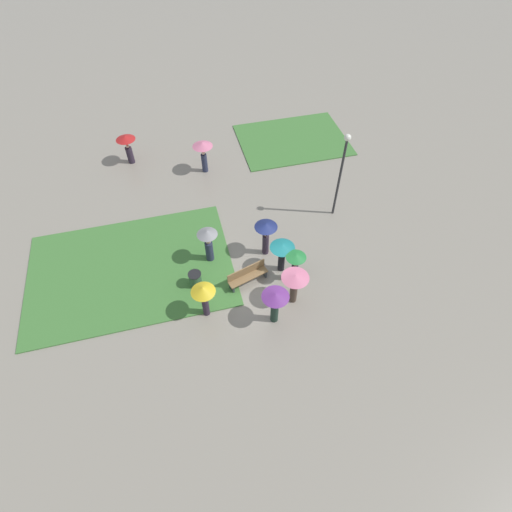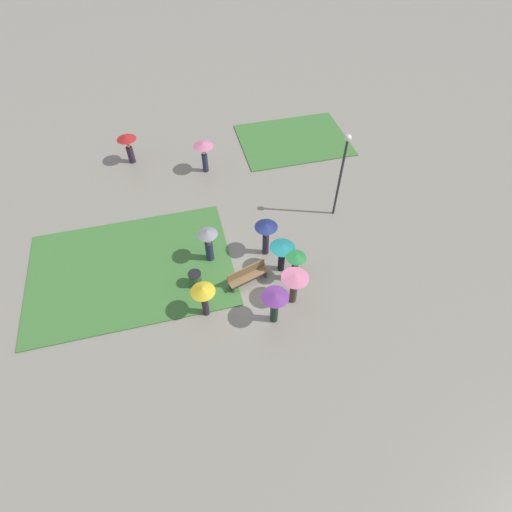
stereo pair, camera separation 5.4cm
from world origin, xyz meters
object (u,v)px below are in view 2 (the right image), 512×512
(crowd_person_teal, at_px, (282,251))
(crowd_person_purple, at_px, (275,301))
(trash_bin, at_px, (195,279))
(crowd_person_navy, at_px, (266,232))
(lone_walker_far_path, at_px, (204,150))
(crowd_person_yellow, at_px, (203,293))
(crowd_person_grey, at_px, (208,241))
(lone_walker_mid_plaza, at_px, (128,143))
(crowd_person_green, at_px, (295,262))
(park_bench, at_px, (247,275))
(crowd_person_pink, at_px, (295,282))
(lamp_post, at_px, (342,167))

(crowd_person_teal, bearing_deg, crowd_person_purple, -172.15)
(trash_bin, distance_m, crowd_person_navy, 3.85)
(trash_bin, distance_m, lone_walker_far_path, 8.39)
(crowd_person_navy, xyz_separation_m, crowd_person_yellow, (-3.34, -2.70, -0.00))
(crowd_person_purple, relative_size, crowd_person_navy, 0.95)
(trash_bin, height_order, crowd_person_grey, crowd_person_grey)
(trash_bin, height_order, crowd_person_yellow, crowd_person_yellow)
(lone_walker_far_path, distance_m, lone_walker_mid_plaza, 4.57)
(crowd_person_grey, xyz_separation_m, crowd_person_teal, (3.08, -1.40, 0.03))
(crowd_person_navy, relative_size, crowd_person_green, 1.14)
(park_bench, distance_m, crowd_person_teal, 1.90)
(crowd_person_pink, relative_size, crowd_person_green, 1.04)
(trash_bin, bearing_deg, crowd_person_navy, 17.48)
(crowd_person_teal, bearing_deg, trash_bin, 119.85)
(crowd_person_teal, bearing_deg, crowd_person_green, -120.07)
(lamp_post, relative_size, crowd_person_teal, 2.77)
(trash_bin, xyz_separation_m, crowd_person_yellow, (0.20, -1.59, 1.04))
(lamp_post, height_order, crowd_person_navy, lamp_post)
(park_bench, height_order, crowd_person_yellow, crowd_person_yellow)
(crowd_person_navy, bearing_deg, lamp_post, 76.06)
(crowd_person_teal, xyz_separation_m, lone_walker_far_path, (-2.16, 8.18, 0.15))
(crowd_person_yellow, bearing_deg, crowd_person_green, 124.16)
(lone_walker_far_path, height_order, lone_walker_mid_plaza, lone_walker_far_path)
(lamp_post, distance_m, crowd_person_grey, 7.22)
(trash_bin, bearing_deg, lone_walker_mid_plaza, 103.02)
(park_bench, distance_m, crowd_person_navy, 2.18)
(lamp_post, xyz_separation_m, lone_walker_far_path, (-5.92, 5.23, -1.55))
(crowd_person_navy, xyz_separation_m, lone_walker_far_path, (-1.73, 7.01, 0.01))
(crowd_person_teal, height_order, lone_walker_mid_plaza, lone_walker_mid_plaza)
(crowd_person_navy, distance_m, crowd_person_yellow, 4.29)
(crowd_person_grey, bearing_deg, lamp_post, -47.32)
(crowd_person_yellow, height_order, crowd_person_teal, crowd_person_yellow)
(lamp_post, height_order, trash_bin, lamp_post)
(crowd_person_pink, distance_m, lone_walker_mid_plaza, 13.48)
(lone_walker_mid_plaza, bearing_deg, crowd_person_yellow, -68.11)
(crowd_person_yellow, distance_m, crowd_person_teal, 4.07)
(trash_bin, relative_size, crowd_person_navy, 0.41)
(crowd_person_purple, xyz_separation_m, crowd_person_grey, (-2.01, 3.94, -0.09))
(crowd_person_teal, bearing_deg, crowd_person_pink, -149.45)
(lamp_post, relative_size, crowd_person_navy, 2.40)
(crowd_person_grey, xyz_separation_m, lone_walker_far_path, (0.92, 6.78, 0.18))
(crowd_person_navy, distance_m, crowd_person_pink, 3.00)
(crowd_person_purple, bearing_deg, park_bench, 176.15)
(lamp_post, bearing_deg, crowd_person_teal, -141.84)
(trash_bin, bearing_deg, lone_walker_far_path, 77.47)
(lamp_post, xyz_separation_m, crowd_person_grey, (-6.84, -1.55, -1.73))
(trash_bin, height_order, crowd_person_pink, crowd_person_pink)
(crowd_person_purple, distance_m, crowd_person_grey, 4.43)
(crowd_person_grey, distance_m, lone_walker_far_path, 6.85)
(crowd_person_purple, bearing_deg, crowd_person_teal, 137.98)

